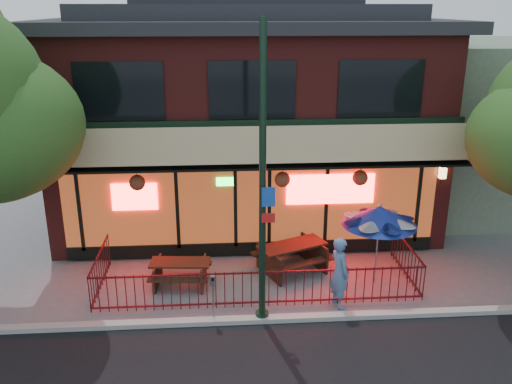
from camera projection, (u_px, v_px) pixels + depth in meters
The scene contains 11 objects.
ground at pixel (261, 310), 13.51m from camera, with size 80.00×80.00×0.00m, color gray.
curb at pixel (262, 319), 13.02m from camera, with size 80.00×0.25×0.12m, color #999993.
restaurant_building at pixel (245, 99), 18.87m from camera, with size 12.96×9.49×8.05m.
neighbor_building at pixel (482, 123), 20.40m from camera, with size 6.00×7.00×6.00m, color gray.
patio_fence at pixel (259, 278), 13.78m from camera, with size 8.44×2.62×1.00m.
street_light at pixel (263, 197), 12.10m from camera, with size 0.43×0.32×7.00m.
picnic_table_left at pixel (180, 269), 14.64m from camera, with size 1.70×1.35×0.69m.
picnic_table_right at pixel (292, 253), 15.37m from camera, with size 2.35×2.12×0.82m.
patio_umbrella at pixel (379, 216), 14.31m from camera, with size 1.99×2.00×2.28m.
pedestrian at pixel (339, 273), 13.43m from camera, with size 0.68×0.45×1.86m, color #4F749F.
parking_meter_near at pixel (213, 291), 12.78m from camera, with size 0.13×0.12×1.22m.
Camera 1 is at (-0.96, -11.77, 7.20)m, focal length 38.00 mm.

